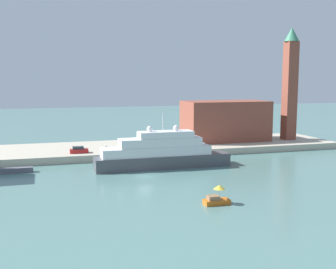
% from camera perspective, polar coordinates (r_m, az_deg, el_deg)
% --- Properties ---
extents(ground, '(400.00, 400.00, 0.00)m').
position_cam_1_polar(ground, '(75.44, -3.19, -5.87)').
color(ground, slate).
extents(quay_dock, '(110.00, 20.90, 1.59)m').
position_cam_1_polar(quay_dock, '(100.70, -6.72, -2.06)').
color(quay_dock, '#B7AD99').
rests_on(quay_dock, ground).
extents(large_yacht, '(27.34, 4.98, 11.08)m').
position_cam_1_polar(large_yacht, '(82.73, -0.97, -2.60)').
color(large_yacht, '#4C4C51').
rests_on(large_yacht, ground).
extents(small_motorboat, '(3.68, 1.69, 2.77)m').
position_cam_1_polar(small_motorboat, '(59.37, 6.73, -8.66)').
color(small_motorboat, '#C66019').
rests_on(small_motorboat, ground).
extents(work_barge, '(6.05, 1.41, 0.99)m').
position_cam_1_polar(work_barge, '(83.56, -20.18, -4.66)').
color(work_barge, '#595966').
rests_on(work_barge, ground).
extents(harbor_building, '(21.84, 11.01, 10.43)m').
position_cam_1_polar(harbor_building, '(110.02, 7.91, 1.88)').
color(harbor_building, brown).
rests_on(harbor_building, quay_dock).
extents(bell_tower, '(3.92, 3.92, 29.50)m').
position_cam_1_polar(bell_tower, '(115.04, 16.49, 7.15)').
color(bell_tower, brown).
rests_on(bell_tower, quay_dock).
extents(parked_car, '(3.95, 1.89, 1.44)m').
position_cam_1_polar(parked_car, '(92.66, -12.21, -2.12)').
color(parked_car, '#B21E1E').
rests_on(parked_car, quay_dock).
extents(person_figure, '(0.36, 0.36, 1.69)m').
position_cam_1_polar(person_figure, '(91.18, -8.50, -2.09)').
color(person_figure, '#334C8C').
rests_on(person_figure, quay_dock).
extents(mooring_bollard, '(0.47, 0.47, 0.70)m').
position_cam_1_polar(mooring_bollard, '(91.13, -7.11, -2.35)').
color(mooring_bollard, black).
rests_on(mooring_bollard, quay_dock).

